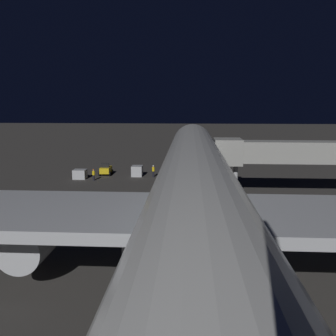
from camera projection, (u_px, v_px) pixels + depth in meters
ground_plane at (193, 218)px, 35.49m from camera, size 320.00×320.00×0.00m
airliner_at_gate at (196, 200)px, 21.95m from camera, size 52.01×64.27×18.16m
jet_bridge at (309, 152)px, 41.64m from camera, size 25.67×3.40×7.14m
baggage_tug_lead at (106, 170)px, 56.65m from camera, size 1.86×2.54×1.95m
baggage_container_near_belt at (80, 174)px, 53.75m from camera, size 1.88×1.57×1.41m
baggage_container_far_row at (137, 171)px, 55.68m from camera, size 1.64×1.81×1.63m
ground_crew_by_belt_loader at (94, 174)px, 52.53m from camera, size 0.40×0.40×1.70m
ground_crew_marshaller_fwd at (153, 171)px, 54.87m from camera, size 0.40×0.40×1.86m
traffic_cone_nose_port at (207, 177)px, 53.47m from camera, size 0.36×0.36×0.55m
traffic_cone_nose_starboard at (177, 177)px, 53.73m from camera, size 0.36×0.36×0.55m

